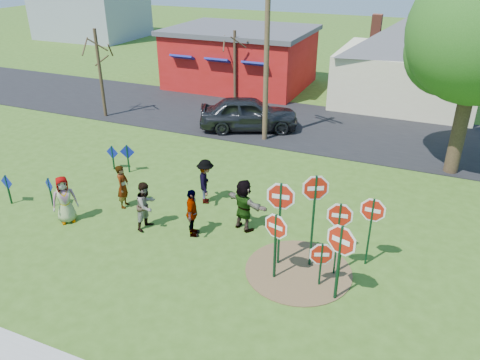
# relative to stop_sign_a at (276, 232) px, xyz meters

# --- Properties ---
(ground) EXTENTS (120.00, 120.00, 0.00)m
(ground) POSITION_rel_stop_sign_a_xyz_m (-3.93, 1.58, -1.57)
(ground) COLOR #385919
(ground) RESTS_ON ground
(road) EXTENTS (120.00, 7.50, 0.04)m
(road) POSITION_rel_stop_sign_a_xyz_m (-3.93, 13.08, -1.55)
(road) COLOR black
(road) RESTS_ON ground
(dirt_patch) EXTENTS (3.20, 3.20, 0.03)m
(dirt_patch) POSITION_rel_stop_sign_a_xyz_m (0.57, 0.58, -1.55)
(dirt_patch) COLOR brown
(dirt_patch) RESTS_ON ground
(red_building) EXTENTS (9.40, 7.69, 3.90)m
(red_building) POSITION_rel_stop_sign_a_xyz_m (-9.43, 19.57, 0.40)
(red_building) COLOR #A41410
(red_building) RESTS_ON ground
(cream_house) EXTENTS (9.40, 9.40, 6.50)m
(cream_house) POSITION_rel_stop_sign_a_xyz_m (1.57, 19.58, 1.36)
(cream_house) COLOR beige
(cream_house) RESTS_ON ground
(stop_sign_a) EXTENTS (0.99, 0.29, 2.27)m
(stop_sign_a) POSITION_rel_stop_sign_a_xyz_m (0.00, 0.00, 0.00)
(stop_sign_a) COLOR #0E361D
(stop_sign_a) RESTS_ON ground
(stop_sign_b) EXTENTS (0.94, 0.51, 3.18)m
(stop_sign_b) POSITION_rel_stop_sign_a_xyz_m (0.79, 1.00, 0.76)
(stop_sign_b) COLOR #0E361D
(stop_sign_b) RESTS_ON ground
(stop_sign_c) EXTENTS (0.99, 0.19, 2.52)m
(stop_sign_c) POSITION_rel_stop_sign_a_xyz_m (1.57, 0.86, 0.20)
(stop_sign_c) COLOR #0E361D
(stop_sign_c) RESTS_ON ground
(stop_sign_d) EXTENTS (1.01, 0.07, 2.40)m
(stop_sign_d) POSITION_rel_stop_sign_a_xyz_m (2.35, 1.75, 0.15)
(stop_sign_d) COLOR #0E361D
(stop_sign_d) RESTS_ON ground
(stop_sign_e) EXTENTS (0.88, 0.37, 1.54)m
(stop_sign_e) POSITION_rel_stop_sign_a_xyz_m (1.30, 0.19, -0.58)
(stop_sign_e) COLOR #0E361D
(stop_sign_e) RESTS_ON ground
(stop_sign_f) EXTENTS (1.12, 0.40, 2.50)m
(stop_sign_f) POSITION_rel_stop_sign_a_xyz_m (1.85, -0.21, 0.19)
(stop_sign_f) COLOR #0E361D
(stop_sign_f) RESTS_ON ground
(stop_sign_g) EXTENTS (1.13, 0.17, 2.91)m
(stop_sign_g) POSITION_rel_stop_sign_a_xyz_m (-0.12, 0.69, 0.47)
(stop_sign_g) COLOR #0E361D
(stop_sign_g) RESTS_ON ground
(blue_diamond_a) EXTENTS (0.61, 0.07, 1.21)m
(blue_diamond_a) POSITION_rel_stop_sign_a_xyz_m (-10.64, 0.27, -0.82)
(blue_diamond_a) COLOR #0E361D
(blue_diamond_a) RESTS_ON ground
(blue_diamond_b) EXTENTS (0.54, 0.22, 1.18)m
(blue_diamond_b) POSITION_rel_stop_sign_a_xyz_m (-9.07, 0.75, -0.83)
(blue_diamond_b) COLOR #0E361D
(blue_diamond_b) RESTS_ON ground
(blue_diamond_c) EXTENTS (0.63, 0.18, 1.27)m
(blue_diamond_c) POSITION_rel_stop_sign_a_xyz_m (-8.18, 4.37, -0.78)
(blue_diamond_c) COLOR #0E361D
(blue_diamond_c) RESTS_ON ground
(blue_diamond_d) EXTENTS (0.61, 0.06, 1.10)m
(blue_diamond_d) POSITION_rel_stop_sign_a_xyz_m (-8.96, 4.35, -0.89)
(blue_diamond_d) COLOR #0E361D
(blue_diamond_d) RESTS_ON ground
(person_a) EXTENTS (0.97, 1.01, 1.74)m
(person_a) POSITION_rel_stop_sign_a_xyz_m (-7.77, 0.11, -0.70)
(person_a) COLOR #434A85
(person_a) RESTS_ON ground
(person_b) EXTENTS (0.54, 0.69, 1.67)m
(person_b) POSITION_rel_stop_sign_a_xyz_m (-6.56, 1.81, -0.73)
(person_b) COLOR #2B775D
(person_b) RESTS_ON ground
(person_c) EXTENTS (0.75, 0.91, 1.73)m
(person_c) POSITION_rel_stop_sign_a_xyz_m (-4.94, 0.89, -0.70)
(person_c) COLOR brown
(person_c) RESTS_ON ground
(person_d) EXTENTS (1.06, 1.29, 1.74)m
(person_d) POSITION_rel_stop_sign_a_xyz_m (-3.91, 3.30, -0.70)
(person_d) COLOR #38383D
(person_d) RESTS_ON ground
(person_e) EXTENTS (0.73, 1.08, 1.70)m
(person_e) POSITION_rel_stop_sign_a_xyz_m (-3.28, 1.08, -0.72)
(person_e) COLOR #45284E
(person_e) RESTS_ON ground
(person_f) EXTENTS (1.80, 1.13, 1.85)m
(person_f) POSITION_rel_stop_sign_a_xyz_m (-1.86, 2.12, -0.64)
(person_f) COLOR #1E4D2F
(person_f) RESTS_ON ground
(suv) EXTENTS (5.53, 3.95, 1.75)m
(suv) POSITION_rel_stop_sign_a_xyz_m (-5.42, 11.27, -0.65)
(suv) COLOR #2E2F34
(suv) RESTS_ON road
(utility_pole) EXTENTS (1.81, 0.90, 7.96)m
(utility_pole) POSITION_rel_stop_sign_a_xyz_m (-4.14, 10.26, 2.62)
(utility_pole) COLOR #4C3823
(utility_pole) RESTS_ON ground
(bare_tree_west) EXTENTS (1.80, 1.80, 4.89)m
(bare_tree_west) POSITION_rel_stop_sign_a_xyz_m (-13.83, 10.08, 1.59)
(bare_tree_west) COLOR #382819
(bare_tree_west) RESTS_ON ground
(bare_tree_east) EXTENTS (1.80, 1.80, 4.30)m
(bare_tree_east) POSITION_rel_stop_sign_a_xyz_m (-8.28, 15.94, 1.22)
(bare_tree_east) COLOR #382819
(bare_tree_east) RESTS_ON ground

